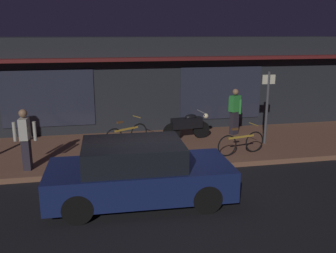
% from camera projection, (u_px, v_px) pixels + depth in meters
% --- Properties ---
extents(ground_plane, '(60.00, 60.00, 0.00)m').
position_uv_depth(ground_plane, '(163.00, 188.00, 9.22)').
color(ground_plane, black).
extents(sidewalk_slab, '(18.00, 4.00, 0.15)m').
position_uv_depth(sidewalk_slab, '(146.00, 149.00, 12.05)').
color(sidewalk_slab, brown).
rests_on(sidewalk_slab, ground_plane).
extents(storefront_building, '(18.00, 3.30, 3.60)m').
position_uv_depth(storefront_building, '(134.00, 83.00, 14.84)').
color(storefront_building, black).
rests_on(storefront_building, ground_plane).
extents(motorcycle, '(1.70, 0.56, 0.97)m').
position_uv_depth(motorcycle, '(188.00, 125.00, 12.77)').
color(motorcycle, black).
rests_on(motorcycle, sidewalk_slab).
extents(bicycle_parked, '(1.46, 0.85, 0.91)m').
position_uv_depth(bicycle_parked, '(127.00, 135.00, 12.11)').
color(bicycle_parked, black).
rests_on(bicycle_parked, sidewalk_slab).
extents(bicycle_extra, '(1.63, 0.51, 0.91)m').
position_uv_depth(bicycle_extra, '(241.00, 143.00, 11.22)').
color(bicycle_extra, black).
rests_on(bicycle_extra, sidewalk_slab).
extents(person_photographer, '(0.61, 0.39, 1.67)m').
position_uv_depth(person_photographer, '(25.00, 138.00, 9.83)').
color(person_photographer, '#28232D').
rests_on(person_photographer, sidewalk_slab).
extents(person_bystander, '(0.44, 0.59, 1.67)m').
position_uv_depth(person_bystander, '(235.00, 111.00, 13.31)').
color(person_bystander, '#28232D').
rests_on(person_bystander, sidewalk_slab).
extents(sign_post, '(0.44, 0.09, 2.40)m').
position_uv_depth(sign_post, '(267.00, 103.00, 12.07)').
color(sign_post, '#47474C').
rests_on(sign_post, sidewalk_slab).
extents(parked_car_near, '(4.14, 1.86, 1.42)m').
position_uv_depth(parked_car_near, '(138.00, 173.00, 8.30)').
color(parked_car_near, black).
rests_on(parked_car_near, ground_plane).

